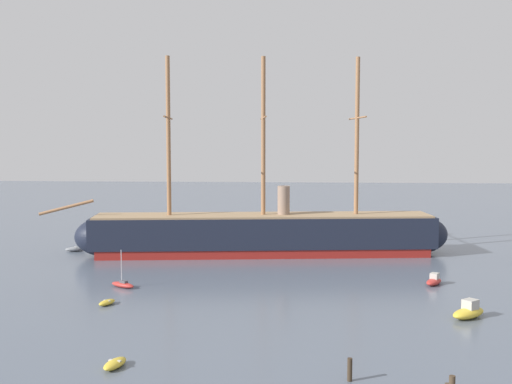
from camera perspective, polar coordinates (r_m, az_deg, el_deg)
name	(u,v)px	position (r m, az deg, el deg)	size (l,w,h in m)	color
tall_ship	(263,233)	(89.59, 0.65, -3.75)	(57.49, 14.38, 27.67)	maroon
dinghy_foreground_left	(115,364)	(48.32, -12.56, -14.82)	(1.71, 2.72, 0.60)	gold
dinghy_mid_left	(107,302)	(65.33, -13.25, -9.63)	(1.70, 2.34, 0.51)	gold
motorboat_mid_right	(469,312)	(62.30, 18.56, -10.15)	(4.15, 3.92, 1.70)	gold
sailboat_alongside_bow	(123,284)	(72.17, -11.88, -8.13)	(3.27, 2.46, 4.20)	#B22D28
motorboat_alongside_stern	(434,281)	(74.68, 15.70, -7.68)	(2.74, 3.34, 1.31)	#B22D28
dinghy_far_left	(76,249)	(96.23, -15.90, -4.95)	(3.11, 2.30, 0.67)	gray
motorboat_distant_centre	(293,240)	(99.64, 3.38, -4.29)	(4.06, 3.90, 1.67)	gray
mooring_piling_left_pair	(350,370)	(45.18, 8.43, -15.51)	(0.34, 0.34, 1.59)	#382B1E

